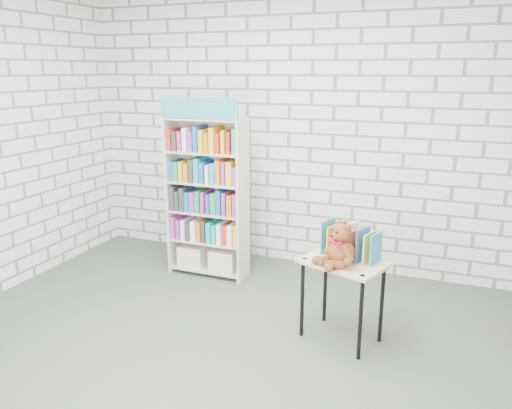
% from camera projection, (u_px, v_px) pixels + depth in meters
% --- Properties ---
extents(ground, '(4.50, 4.50, 0.00)m').
position_uv_depth(ground, '(204.00, 350.00, 3.74)').
color(ground, '#404B3F').
rests_on(ground, ground).
extents(room_shell, '(4.52, 4.02, 2.81)m').
position_uv_depth(room_shell, '(197.00, 109.00, 3.27)').
color(room_shell, silver).
rests_on(room_shell, ground).
extents(bookshelf, '(0.80, 0.31, 1.79)m').
position_uv_depth(bookshelf, '(208.00, 196.00, 4.96)').
color(bookshelf, beige).
rests_on(bookshelf, ground).
extents(display_table, '(0.71, 0.59, 0.65)m').
position_uv_depth(display_table, '(343.00, 272.00, 3.76)').
color(display_table, tan).
rests_on(display_table, ground).
extents(table_books, '(0.46, 0.31, 0.25)m').
position_uv_depth(table_books, '(351.00, 242.00, 3.78)').
color(table_books, teal).
rests_on(table_books, display_table).
extents(teddy_bear, '(0.32, 0.32, 0.33)m').
position_uv_depth(teddy_bear, '(339.00, 248.00, 3.63)').
color(teddy_bear, brown).
rests_on(teddy_bear, display_table).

